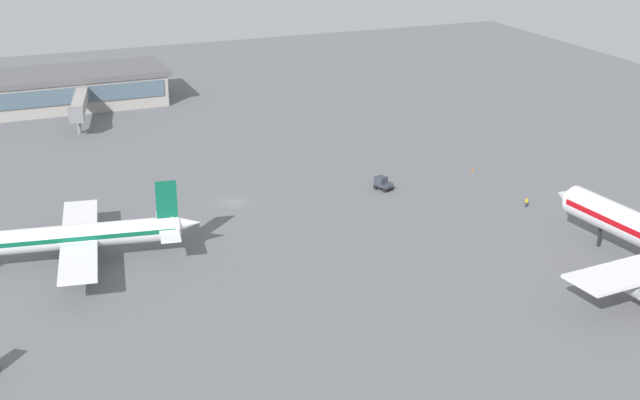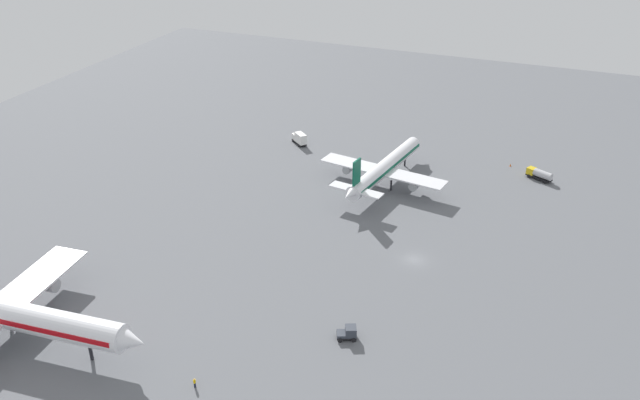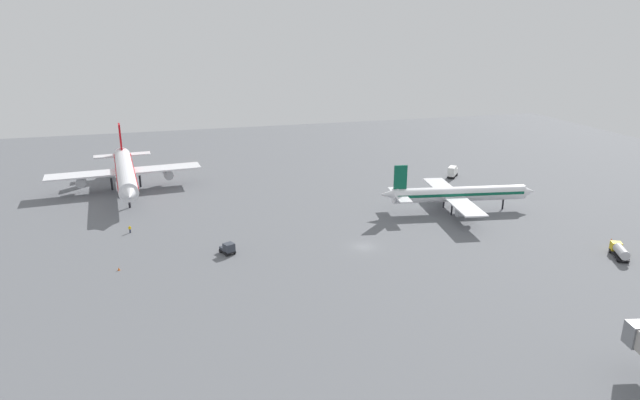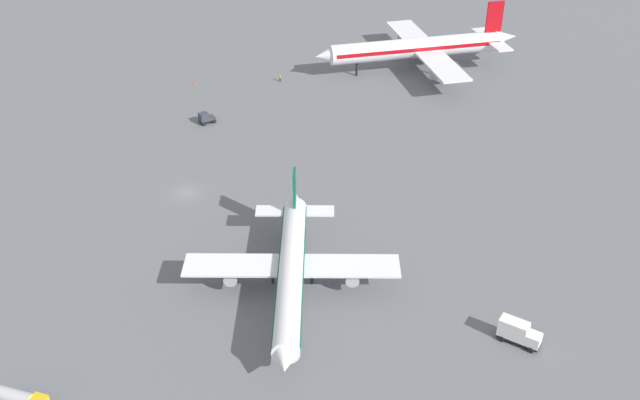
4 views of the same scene
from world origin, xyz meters
TOP-DOWN VIEW (x-y plane):
  - ground at (0.00, 0.00)m, footprint 288.00×288.00m
  - airplane_at_gate at (29.48, 15.32)m, footprint 38.80×31.40m
  - airplane_taxiing at (-48.36, 54.93)m, footprint 40.64×50.51m
  - catering_truck at (43.93, 43.64)m, footprint 5.09×5.49m
  - baggage_tug at (-27.08, 3.89)m, footprint 3.23×3.69m
  - fuel_truck at (45.94, -18.76)m, footprint 4.46×6.50m
  - ground_crew_worker at (-46.25, 21.32)m, footprint 0.56×0.48m
  - safety_cone_near_gate at (-47.46, 1.57)m, footprint 0.44×0.44m
  - safety_cone_mid_apron at (51.03, -11.29)m, footprint 0.44×0.44m

SIDE VIEW (x-z plane):
  - ground at x=0.00m, z-range 0.00..0.00m
  - safety_cone_near_gate at x=-47.46m, z-range 0.00..0.60m
  - safety_cone_mid_apron at x=51.03m, z-range 0.00..0.60m
  - ground_crew_worker at x=-46.25m, z-range 0.01..1.68m
  - baggage_tug at x=-27.08m, z-range 0.01..2.31m
  - fuel_truck at x=45.94m, z-range 0.14..2.64m
  - catering_truck at x=43.93m, z-range 0.05..3.35m
  - airplane_at_gate at x=29.48m, z-range -1.61..10.22m
  - airplane_taxiing at x=-48.36m, z-range -2.10..13.26m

